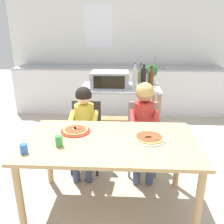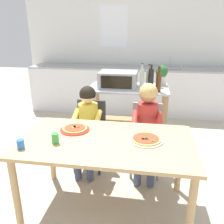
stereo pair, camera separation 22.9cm
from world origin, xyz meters
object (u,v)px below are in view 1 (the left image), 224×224
potted_herb_plant (151,74)px  bottle_dark_olive_oil (135,80)px  child_in_yellow_shirt (84,121)px  child_in_red_shirt (144,119)px  kitchen_island_cart (120,106)px  dining_chair_right (142,132)px  bottle_slim_sauce (151,80)px  drinking_cup_blue (24,149)px  drinking_cup_green (59,141)px  bottle_squat_spirits (149,79)px  toaster_oven (110,79)px  bottle_brown_beer (143,80)px  pizza_plate_white (149,138)px  bottle_tall_green_wine (141,78)px  dining_chair_left (86,131)px  pizza_plate_red_rimmed (76,130)px  dining_table (110,149)px  bottle_clear_vinegar (140,77)px

potted_herb_plant → bottle_dark_olive_oil: bearing=-118.9°
child_in_yellow_shirt → child_in_red_shirt: (0.67, -0.00, 0.04)m
kitchen_island_cart → dining_chair_right: (0.28, -0.68, -0.10)m
bottle_slim_sauce → drinking_cup_blue: 1.85m
bottle_slim_sauce → drinking_cup_green: bearing=-123.1°
bottle_squat_spirits → drinking_cup_blue: (-1.11, -1.71, -0.20)m
toaster_oven → potted_herb_plant: (0.59, 0.25, 0.04)m
bottle_dark_olive_oil → bottle_brown_beer: size_ratio=1.06×
child_in_yellow_shirt → pizza_plate_white: 0.88m
bottle_tall_green_wine → bottle_brown_beer: size_ratio=0.94×
dining_chair_left → dining_chair_right: bearing=-0.6°
kitchen_island_cart → bottle_squat_spirits: bearing=8.6°
toaster_oven → bottle_squat_spirits: size_ratio=1.90×
dining_chair_right → drinking_cup_green: size_ratio=8.96×
toaster_oven → child_in_red_shirt: 0.91m
toaster_oven → dining_chair_right: bearing=-56.9°
bottle_slim_sauce → pizza_plate_red_rimmed: bearing=-127.1°
kitchen_island_cart → child_in_red_shirt: size_ratio=1.02×
dining_chair_right → potted_herb_plant: bearing=79.4°
kitchen_island_cart → potted_herb_plant: (0.45, 0.21, 0.43)m
toaster_oven → dining_table: bearing=-86.5°
child_in_red_shirt → kitchen_island_cart: bearing=109.4°
potted_herb_plant → dining_table: (-0.50, -1.60, -0.37)m
bottle_tall_green_wine → pizza_plate_white: (0.00, -1.31, -0.25)m
bottle_brown_beer → pizza_plate_red_rimmed: bearing=-124.1°
bottle_squat_spirits → kitchen_island_cart: bearing=-171.4°
pizza_plate_red_rimmed → pizza_plate_white: bearing=-10.2°
bottle_slim_sauce → drinking_cup_green: (-0.87, -1.33, -0.23)m
potted_herb_plant → drinking_cup_blue: size_ratio=3.57×
child_in_yellow_shirt → drinking_cup_blue: bearing=-110.3°
dining_chair_left → drinking_cup_blue: bearing=-107.9°
bottle_tall_green_wine → toaster_oven: bearing=178.5°
bottle_squat_spirits → dining_table: bottle_squat_spirits is taller
potted_herb_plant → pizza_plate_red_rimmed: bearing=-120.0°
bottle_slim_sauce → drinking_cup_green: 1.60m
toaster_oven → bottle_tall_green_wine: 0.42m
bottle_clear_vinegar → pizza_plate_red_rimmed: (-0.67, -1.40, -0.23)m
bottle_tall_green_wine → drinking_cup_green: bearing=-116.7°
drinking_cup_blue → bottle_clear_vinegar: bearing=61.4°
dining_chair_left → pizza_plate_red_rimmed: 0.62m
bottle_slim_sauce → dining_chair_left: bottle_slim_sauce is taller
bottle_brown_beer → pizza_plate_red_rimmed: size_ratio=1.25×
pizza_plate_red_rimmed → pizza_plate_white: (0.67, -0.12, 0.00)m
bottle_dark_olive_oil → child_in_red_shirt: bottle_dark_olive_oil is taller
kitchen_island_cart → dining_chair_left: size_ratio=1.35×
pizza_plate_white → bottle_clear_vinegar: bearing=89.8°
bottle_dark_olive_oil → bottle_tall_green_wine: bottle_dark_olive_oil is taller
dining_table → drinking_cup_green: bearing=-162.3°
bottle_tall_green_wine → bottle_brown_beer: (0.02, -0.17, 0.02)m
child_in_red_shirt → pizza_plate_white: bearing=-90.0°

